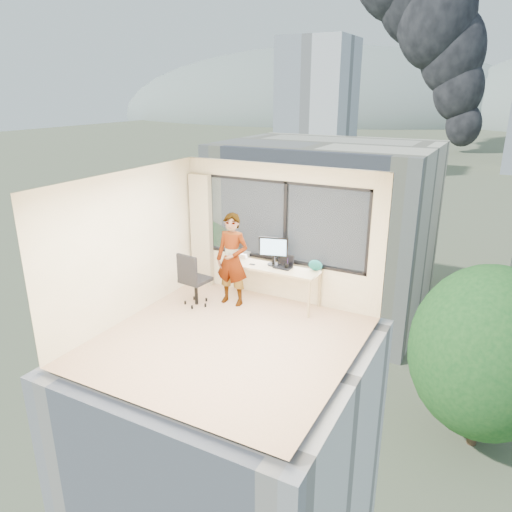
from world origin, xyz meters
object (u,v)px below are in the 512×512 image
Objects in this scene: person at (232,260)px; laptop at (283,262)px; chair at (196,278)px; handbag at (315,265)px; monitor at (273,251)px; game_console at (241,254)px; desk at (272,285)px.

person reaches higher than laptop.
handbag is (2.03, 0.88, 0.32)m from chair.
handbag is (0.81, 0.09, -0.17)m from monitor.
chair reaches higher than game_console.
handbag is (0.58, 0.15, -0.00)m from laptop.
game_console is 1.59m from handbag.
game_console is at bearing 163.84° from desk.
monitor is at bearing 39.63° from chair.
laptop is at bearing -167.51° from handbag.
monitor is at bearing -175.65° from handbag.
person is (0.58, 0.38, 0.35)m from chair.
laptop is (0.23, -0.06, -0.17)m from monitor.
desk is 0.93m from handbag.
laptop is (1.46, 0.74, 0.32)m from chair.
desk is 0.52m from laptop.
desk is 6.91× the size of handbag.
person reaches higher than desk.
handbag is at bearing 17.31° from laptop.
desk is 5.29× the size of laptop.
chair is 0.61× the size of person.
person is at bearing 39.58° from chair.
desk is at bearing 37.12° from chair.
monitor reaches higher than laptop.
monitor is 1.61× the size of laptop.
handbag is at bearing 17.40° from person.
desk is 0.65m from monitor.
game_console is at bearing 101.35° from person.
laptop reaches higher than game_console.
laptop is at bearing -29.84° from monitor.
monitor is 1.77× the size of game_console.
laptop is at bearing -15.28° from game_console.
monitor is (0.64, 0.42, 0.15)m from person.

